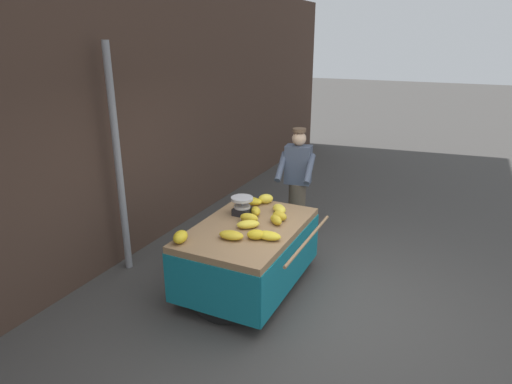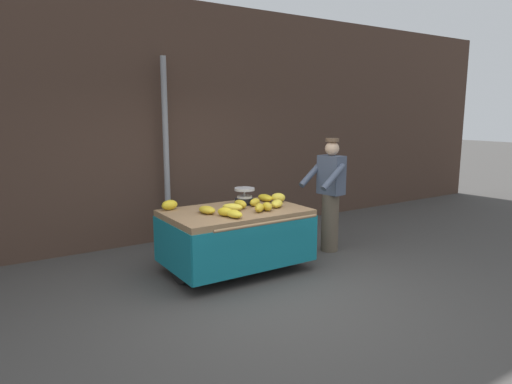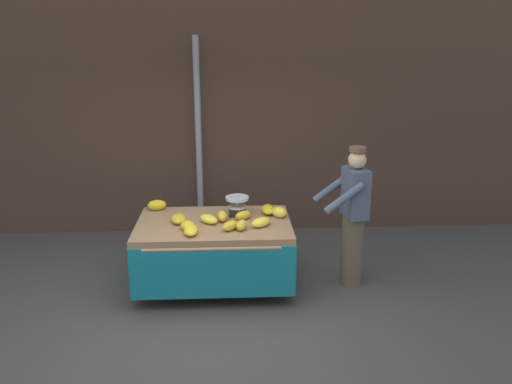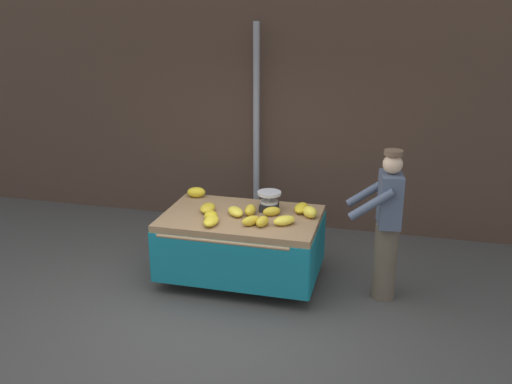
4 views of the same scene
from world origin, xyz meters
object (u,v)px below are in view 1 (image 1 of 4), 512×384
(banana_bunch_7, at_px, (256,211))
(banana_bunch_9, at_px, (256,235))
(banana_bunch_10, at_px, (180,237))
(banana_bunch_4, at_px, (248,224))
(banana_bunch_6, at_px, (252,201))
(vendor_person, at_px, (297,184))
(banana_bunch_2, at_px, (276,220))
(banana_bunch_1, at_px, (280,216))
(banana_bunch_3, at_px, (231,235))
(banana_bunch_5, at_px, (269,236))
(banana_cart, at_px, (249,242))
(banana_bunch_11, at_px, (279,209))
(weighing_scale, at_px, (242,206))
(banana_bunch_8, at_px, (266,199))
(street_pole, at_px, (118,163))
(banana_bunch_0, at_px, (249,218))

(banana_bunch_7, xyz_separation_m, banana_bunch_9, (-0.64, -0.31, 0.00))
(banana_bunch_9, xyz_separation_m, banana_bunch_10, (-0.43, 0.71, 0.01))
(banana_bunch_4, relative_size, banana_bunch_6, 0.93)
(banana_bunch_7, height_order, vendor_person, vendor_person)
(banana_bunch_7, bearing_deg, banana_bunch_2, -114.32)
(banana_bunch_1, relative_size, banana_bunch_9, 0.97)
(banana_bunch_3, height_order, vendor_person, vendor_person)
(banana_bunch_1, bearing_deg, banana_bunch_5, -169.90)
(banana_cart, xyz_separation_m, banana_bunch_1, (0.32, -0.27, 0.27))
(banana_bunch_11, bearing_deg, banana_bunch_9, -175.26)
(banana_bunch_4, distance_m, banana_bunch_9, 0.31)
(banana_bunch_4, bearing_deg, banana_bunch_3, 174.34)
(weighing_scale, bearing_deg, banana_bunch_2, -100.13)
(banana_bunch_4, relative_size, banana_bunch_10, 1.19)
(weighing_scale, distance_m, banana_bunch_8, 0.51)
(banana_bunch_8, xyz_separation_m, banana_bunch_10, (-1.50, 0.35, 0.00))
(street_pole, xyz_separation_m, banana_bunch_11, (0.80, -1.87, -0.58))
(banana_cart, relative_size, banana_bunch_7, 8.57)
(banana_bunch_6, xyz_separation_m, banana_bunch_11, (-0.11, -0.45, 0.00))
(banana_bunch_2, xyz_separation_m, banana_bunch_9, (-0.48, 0.04, -0.00))
(banana_bunch_5, xyz_separation_m, banana_bunch_11, (0.79, 0.20, 0.00))
(banana_bunch_6, bearing_deg, banana_cart, -157.10)
(banana_bunch_1, xyz_separation_m, banana_bunch_10, (-1.04, 0.74, 0.01))
(street_pole, height_order, banana_bunch_11, street_pole)
(banana_bunch_2, bearing_deg, banana_cart, 124.49)
(banana_cart, xyz_separation_m, banana_bunch_10, (-0.72, 0.47, 0.27))
(banana_bunch_5, bearing_deg, banana_bunch_3, 114.02)
(weighing_scale, distance_m, banana_bunch_5, 0.80)
(banana_bunch_5, bearing_deg, banana_bunch_2, 12.12)
(banana_bunch_0, bearing_deg, banana_bunch_6, 23.06)
(banana_bunch_4, height_order, banana_bunch_5, banana_bunch_4)
(banana_bunch_6, distance_m, banana_bunch_9, 1.08)
(banana_bunch_3, distance_m, banana_bunch_6, 1.10)
(street_pole, distance_m, banana_cart, 1.92)
(banana_bunch_3, bearing_deg, banana_bunch_10, 123.91)
(banana_bunch_3, xyz_separation_m, banana_bunch_10, (-0.31, 0.46, 0.02))
(weighing_scale, height_order, banana_bunch_2, weighing_scale)
(weighing_scale, relative_size, banana_bunch_9, 1.36)
(banana_bunch_4, bearing_deg, banana_bunch_7, 13.34)
(banana_bunch_5, distance_m, banana_bunch_9, 0.14)
(banana_cart, xyz_separation_m, banana_bunch_3, (-0.41, 0.01, 0.26))
(banana_bunch_3, xyz_separation_m, vendor_person, (2.06, -0.02, -0.01))
(banana_bunch_9, bearing_deg, banana_bunch_5, -70.36)
(banana_cart, bearing_deg, banana_bunch_10, 146.80)
(weighing_scale, relative_size, banana_bunch_1, 1.39)
(banana_bunch_3, bearing_deg, street_pole, 84.64)
(banana_bunch_2, distance_m, vendor_person, 1.48)
(weighing_scale, bearing_deg, street_pole, 109.87)
(banana_bunch_4, height_order, banana_bunch_9, banana_bunch_9)
(banana_bunch_3, bearing_deg, banana_bunch_5, -65.98)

